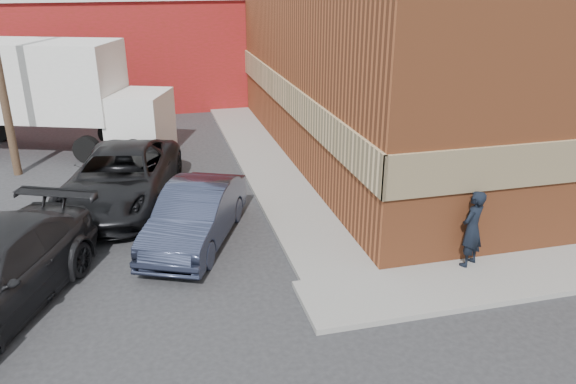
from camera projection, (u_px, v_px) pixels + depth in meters
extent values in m
plane|color=#28282B|center=(314.00, 283.00, 12.13)|extent=(90.00, 90.00, 0.00)
cube|color=brown|center=(468.00, 22.00, 20.49)|extent=(14.00, 18.00, 9.00)
cube|color=#D8B885|center=(282.00, 91.00, 19.70)|extent=(0.08, 18.16, 1.00)
cube|color=gray|center=(259.00, 154.00, 20.34)|extent=(1.80, 18.00, 0.12)
cube|color=maroon|center=(83.00, 51.00, 27.82)|extent=(16.00, 8.00, 5.00)
imported|color=black|center=(472.00, 229.00, 12.34)|extent=(0.77, 0.69, 1.78)
imported|color=#2A3046|center=(196.00, 215.00, 13.71)|extent=(3.15, 4.63, 1.45)
imported|color=black|center=(121.00, 177.00, 15.91)|extent=(3.87, 6.26, 1.62)
cube|color=white|center=(30.00, 80.00, 19.87)|extent=(6.69, 4.51, 2.69)
cube|color=#1E7340|center=(13.00, 99.00, 18.87)|extent=(5.63, 2.14, 0.83)
cube|color=white|center=(145.00, 124.00, 20.01)|extent=(2.55, 2.79, 2.28)
cylinder|color=black|center=(87.00, 149.00, 19.49)|extent=(0.98, 0.62, 0.93)
cylinder|color=black|center=(111.00, 133.00, 21.40)|extent=(0.98, 0.62, 0.93)
cylinder|color=black|center=(136.00, 151.00, 19.31)|extent=(0.98, 0.62, 0.93)
cylinder|color=black|center=(156.00, 135.00, 21.22)|extent=(0.98, 0.62, 0.93)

